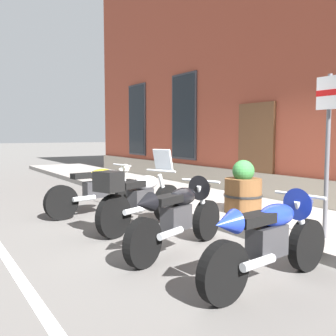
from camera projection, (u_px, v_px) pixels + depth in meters
ground_plane at (213, 229)px, 6.41m from camera, size 140.00×140.00×0.00m
sidewalk at (265, 216)px, 7.07m from camera, size 26.56×2.50×0.15m
lane_stripe at (9, 263)px, 4.69m from camera, size 26.56×0.12×0.01m
motorcycle_yellow_naked at (98, 190)px, 7.51m from camera, size 0.62×2.15×0.97m
motorcycle_silver_touring at (139, 197)px, 6.24m from camera, size 0.99×1.94×1.32m
motorcycle_black_sport at (182, 211)px, 5.14m from camera, size 0.94×1.98×0.99m
motorcycle_blue_sport at (275, 233)px, 3.99m from camera, size 0.62×2.01×0.98m
parking_sign at (328, 132)px, 5.15m from camera, size 0.36×0.07×2.23m
barrel_planter at (243, 191)px, 7.01m from camera, size 0.71×0.71×0.96m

